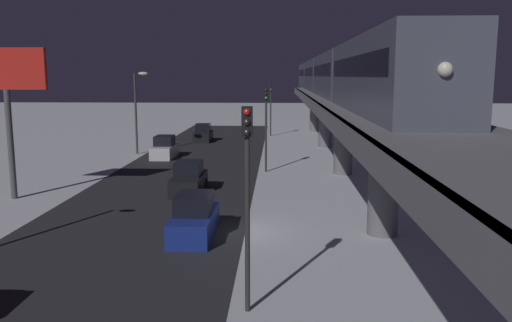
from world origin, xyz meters
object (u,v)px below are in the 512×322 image
object	(u,v)px
traffic_light_mid	(266,117)
sedan_white	(165,149)
sedan_black_2	(203,134)
sedan_blue	(194,219)
sedan_black	(189,180)
commercial_billboard	(6,84)
traffic_light_far	(271,102)
subway_train	(328,75)
traffic_light_near	(247,180)

from	to	relation	value
traffic_light_mid	sedan_white	bearing A→B (deg)	-36.30
sedan_black_2	sedan_white	size ratio (longest dim) A/B	0.89
traffic_light_mid	sedan_blue	bearing A→B (deg)	80.10
sedan_black	commercial_billboard	xyz separation A→B (m)	(10.20, 2.18, 6.04)
traffic_light_far	sedan_blue	bearing A→B (deg)	85.96
sedan_black_2	sedan_blue	size ratio (longest dim) A/B	0.86
sedan_white	sedan_black	bearing A→B (deg)	107.86
commercial_billboard	sedan_black	bearing A→B (deg)	-167.91
traffic_light_mid	traffic_light_far	world-z (taller)	same
sedan_white	traffic_light_mid	xyz separation A→B (m)	(-9.30, 6.83, 3.40)
subway_train	commercial_billboard	world-z (taller)	subway_train
sedan_black	sedan_white	world-z (taller)	same
subway_train	sedan_black_2	distance (m)	16.00
sedan_black_2	sedan_blue	xyz separation A→B (m)	(-4.60, 35.43, 0.00)
sedan_black	sedan_white	size ratio (longest dim) A/B	1.00
sedan_white	sedan_blue	bearing A→B (deg)	105.27
traffic_light_near	traffic_light_far	world-z (taller)	same
subway_train	sedan_black_2	bearing A→B (deg)	-24.35
sedan_black_2	sedan_white	bearing A→B (deg)	81.46
sedan_black_2	commercial_billboard	bearing A→B (deg)	75.41
sedan_white	subway_train	bearing A→B (deg)	-158.41
sedan_black_2	traffic_light_far	distance (m)	9.96
sedan_black_2	sedan_white	world-z (taller)	same
sedan_white	commercial_billboard	world-z (taller)	commercial_billboard
sedan_blue	subway_train	bearing A→B (deg)	73.55
subway_train	sedan_white	xyz separation A→B (m)	(15.09, 5.97, -6.59)
sedan_white	commercial_billboard	xyz separation A→B (m)	(5.60, 16.46, 6.03)
sedan_white	traffic_light_mid	bearing A→B (deg)	143.70
sedan_blue	commercial_billboard	distance (m)	15.14
traffic_light_near	commercial_billboard	xyz separation A→B (m)	(14.90, -14.79, 2.63)
sedan_black	traffic_light_mid	distance (m)	9.44
sedan_black	sedan_black_2	distance (m)	26.41
sedan_black_2	commercial_billboard	xyz separation A→B (m)	(7.40, 28.44, 6.03)
subway_train	traffic_light_mid	distance (m)	14.41
traffic_light_near	traffic_light_mid	distance (m)	24.42
sedan_black	traffic_light_far	bearing A→B (deg)	81.61
sedan_black	traffic_light_far	world-z (taller)	traffic_light_far
traffic_light_far	subway_train	bearing A→B (deg)	116.48
subway_train	sedan_white	size ratio (longest dim) A/B	16.52
subway_train	sedan_black	world-z (taller)	subway_train
traffic_light_far	commercial_billboard	world-z (taller)	commercial_billboard
sedan_blue	commercial_billboard	world-z (taller)	commercial_billboard
subway_train	commercial_billboard	distance (m)	30.52
sedan_white	traffic_light_near	distance (m)	32.78
subway_train	traffic_light_far	xyz separation A→B (m)	(5.79, -11.62, -3.19)
subway_train	traffic_light_near	size ratio (longest dim) A/B	11.57
traffic_light_mid	commercial_billboard	bearing A→B (deg)	32.86
subway_train	traffic_light_mid	xyz separation A→B (m)	(5.79, 12.80, -3.19)
traffic_light_mid	commercial_billboard	distance (m)	17.94
sedan_black_2	sedan_blue	distance (m)	35.73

